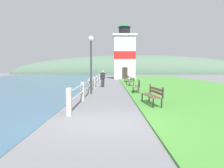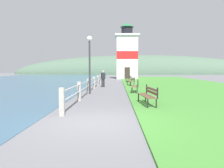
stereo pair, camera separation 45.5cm
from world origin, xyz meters
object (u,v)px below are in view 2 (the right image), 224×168
park_bench_far (131,81)px  park_bench_by_lighthouse (129,78)px  lighthouse (127,54)px  park_bench_near (148,94)px  park_bench_midway (136,85)px  lamp_post (90,54)px  person_strolling (103,78)px

park_bench_far → park_bench_by_lighthouse: same height
park_bench_by_lighthouse → lighthouse: lighthouse is taller
park_bench_by_lighthouse → lighthouse: 11.07m
park_bench_near → park_bench_midway: bearing=-94.9°
park_bench_midway → park_bench_by_lighthouse: size_ratio=1.01×
park_bench_midway → park_bench_by_lighthouse: bearing=-85.6°
park_bench_far → park_bench_by_lighthouse: (0.02, 5.65, -0.00)m
park_bench_midway → lighthouse: 22.80m
park_bench_near → lamp_post: bearing=-60.5°
lamp_post → park_bench_midway: bearing=13.3°
park_bench_far → lighthouse: size_ratio=0.20×
park_bench_midway → park_bench_far: size_ratio=0.93×
park_bench_midway → lighthouse: bearing=-85.9°
park_bench_near → lamp_post: size_ratio=0.51×
park_bench_by_lighthouse → person_strolling: bearing=66.6°
lighthouse → park_bench_by_lighthouse: bearing=-91.2°
park_bench_midway → person_strolling: size_ratio=1.16×
park_bench_near → park_bench_by_lighthouse: same height
lighthouse → park_bench_near: bearing=-90.4°
park_bench_far → person_strolling: 3.14m
park_bench_far → park_bench_by_lighthouse: size_ratio=1.08×
park_bench_midway → lighthouse: size_ratio=0.19×
park_bench_by_lighthouse → person_strolling: size_ratio=1.15×
park_bench_near → park_bench_far: (-0.03, 11.86, -0.00)m
park_bench_by_lighthouse → person_strolling: person_strolling is taller
park_bench_by_lighthouse → lamp_post: 13.44m
park_bench_far → lamp_post: (-3.33, -7.17, 2.20)m
park_bench_near → park_bench_far: bearing=-96.0°
park_bench_near → park_bench_midway: size_ratio=1.11×
park_bench_midway → lamp_post: lamp_post is taller
person_strolling → park_bench_near: bearing=168.2°
park_bench_near → lamp_post: (-3.36, 4.69, 2.20)m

